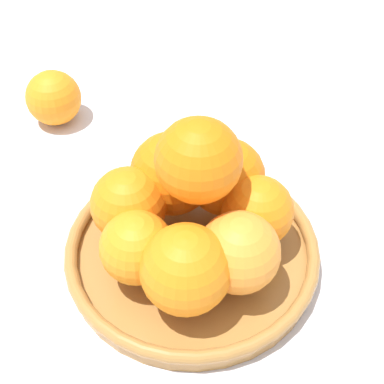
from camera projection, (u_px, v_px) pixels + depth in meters
name	position (u px, v px, depth m)	size (l,w,h in m)	color
ground_plane	(192.00, 258.00, 0.53)	(4.00, 4.00, 0.00)	silver
fruit_bowl	(192.00, 250.00, 0.52)	(0.25, 0.25, 0.03)	#A57238
orange_pile	(193.00, 207.00, 0.48)	(0.19, 0.19, 0.14)	orange
stray_orange	(54.00, 98.00, 0.67)	(0.07, 0.07, 0.07)	orange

